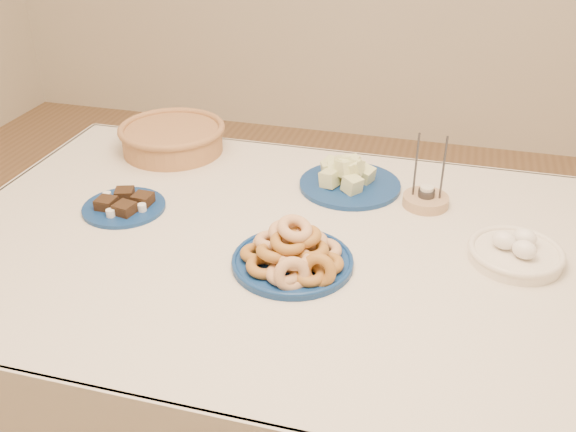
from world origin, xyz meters
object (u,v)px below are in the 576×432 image
object	(u,v)px
melon_plate	(348,178)
brownie_plate	(124,205)
donut_platter	(293,254)
candle_holder	(426,199)
wicker_basket	(172,137)
egg_bowl	(516,252)
dining_table	(293,279)

from	to	relation	value
melon_plate	brownie_plate	bearing A→B (deg)	-152.54
donut_platter	candle_holder	xyz separation A→B (m)	(0.26, 0.37, -0.01)
donut_platter	wicker_basket	bearing A→B (deg)	135.47
egg_bowl	melon_plate	bearing A→B (deg)	149.29
brownie_plate	dining_table	bearing A→B (deg)	-4.93
donut_platter	egg_bowl	world-z (taller)	donut_platter
donut_platter	wicker_basket	distance (m)	0.73
wicker_basket	candle_holder	world-z (taller)	candle_holder
wicker_basket	egg_bowl	bearing A→B (deg)	-19.62
donut_platter	melon_plate	size ratio (longest dim) A/B	1.13
dining_table	melon_plate	world-z (taller)	melon_plate
melon_plate	egg_bowl	distance (m)	0.51
dining_table	brownie_plate	world-z (taller)	brownie_plate
donut_platter	egg_bowl	size ratio (longest dim) A/B	1.29
melon_plate	candle_holder	distance (m)	0.22
dining_table	egg_bowl	distance (m)	0.52
donut_platter	melon_plate	distance (m)	0.42
dining_table	wicker_basket	distance (m)	0.66
dining_table	wicker_basket	xyz separation A→B (m)	(-0.50, 0.41, 0.15)
brownie_plate	candle_holder	size ratio (longest dim) A/B	1.14
dining_table	candle_holder	bearing A→B (deg)	43.22
wicker_basket	brownie_plate	bearing A→B (deg)	-85.38
donut_platter	wicker_basket	xyz separation A→B (m)	(-0.52, 0.51, 0.01)
donut_platter	egg_bowl	distance (m)	0.50
donut_platter	candle_holder	bearing A→B (deg)	54.56
melon_plate	egg_bowl	size ratio (longest dim) A/B	1.14
dining_table	egg_bowl	world-z (taller)	egg_bowl
egg_bowl	dining_table	bearing A→B (deg)	-173.32
melon_plate	brownie_plate	distance (m)	0.60
dining_table	brownie_plate	bearing A→B (deg)	175.07
brownie_plate	candle_holder	distance (m)	0.78
candle_holder	egg_bowl	bearing A→B (deg)	-43.80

